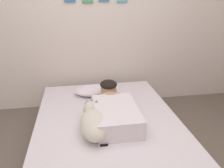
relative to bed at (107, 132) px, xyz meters
The scene contains 7 objects.
back_wall 1.57m from the bed, 89.03° to the left, with size 4.66×0.12×2.50m.
bed is the anchor object (origin of this frame).
pillow 0.64m from the bed, 96.60° to the left, with size 0.52×0.32×0.11m, color silver.
person_lying 0.30m from the bed, ahead, with size 0.43×0.92×0.27m.
dog 0.42m from the bed, 122.61° to the right, with size 0.26×0.57×0.21m.
coffee_cup 0.47m from the bed, 62.40° to the left, with size 0.12×0.09×0.07m.
cell_phone 0.47m from the bed, 102.76° to the right, with size 0.07×0.14×0.01m, color black.
Camera 1 is at (-0.30, -1.51, 1.57)m, focal length 35.67 mm.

